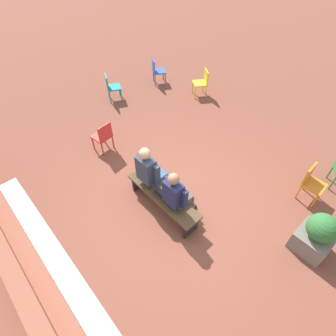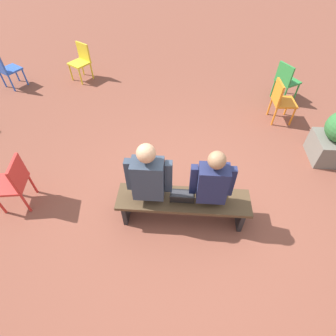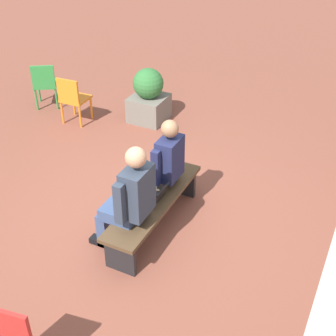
# 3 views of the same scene
# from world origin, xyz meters

# --- Properties ---
(ground_plane) EXTENTS (60.00, 60.00, 0.00)m
(ground_plane) POSITION_xyz_m (0.00, 0.00, 0.00)
(ground_plane) COLOR brown
(bench) EXTENTS (1.80, 0.44, 0.45)m
(bench) POSITION_xyz_m (0.04, 0.16, 0.35)
(bench) COLOR #4C3823
(bench) RESTS_ON ground
(person_student) EXTENTS (0.55, 0.69, 1.35)m
(person_student) POSITION_xyz_m (-0.30, 0.09, 0.72)
(person_student) COLOR #4C473D
(person_student) RESTS_ON ground
(person_adult) EXTENTS (0.58, 0.74, 1.41)m
(person_adult) POSITION_xyz_m (0.49, 0.09, 0.75)
(person_adult) COLOR #384C75
(person_adult) RESTS_ON ground
(laptop) EXTENTS (0.32, 0.29, 0.21)m
(laptop) POSITION_xyz_m (0.06, 0.17, 0.50)
(laptop) COLOR black
(laptop) RESTS_ON bench
(plastic_chair_near_bench_right) EXTENTS (0.58, 0.58, 0.84)m
(plastic_chair_near_bench_right) POSITION_xyz_m (-2.09, -3.19, 0.48)
(plastic_chair_near_bench_right) COLOR #2D893D
(plastic_chair_near_bench_right) RESTS_ON ground
(plastic_chair_by_pillar) EXTENTS (0.44, 0.44, 0.84)m
(plastic_chair_by_pillar) POSITION_xyz_m (-1.81, -2.37, 0.48)
(plastic_chair_by_pillar) COLOR orange
(plastic_chair_by_pillar) RESTS_ON ground
(plastic_chair_far_left) EXTENTS (0.48, 0.48, 0.84)m
(plastic_chair_far_left) POSITION_xyz_m (2.44, 0.04, 0.48)
(plastic_chair_far_left) COLOR red
(plastic_chair_far_left) RESTS_ON ground
(plastic_chair_near_bench_left) EXTENTS (0.57, 0.57, 0.84)m
(plastic_chair_near_bench_left) POSITION_xyz_m (4.25, -3.28, 0.48)
(plastic_chair_near_bench_left) COLOR #2D56B7
(plastic_chair_near_bench_left) RESTS_ON ground
(plastic_chair_foreground) EXTENTS (0.58, 0.58, 0.84)m
(plastic_chair_foreground) POSITION_xyz_m (2.64, -3.84, 0.48)
(plastic_chair_foreground) COLOR gold
(plastic_chair_foreground) RESTS_ON ground
(planter) EXTENTS (0.60, 0.60, 0.94)m
(planter) POSITION_xyz_m (-2.48, -1.28, 0.44)
(planter) COLOR #6B665B
(planter) RESTS_ON ground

